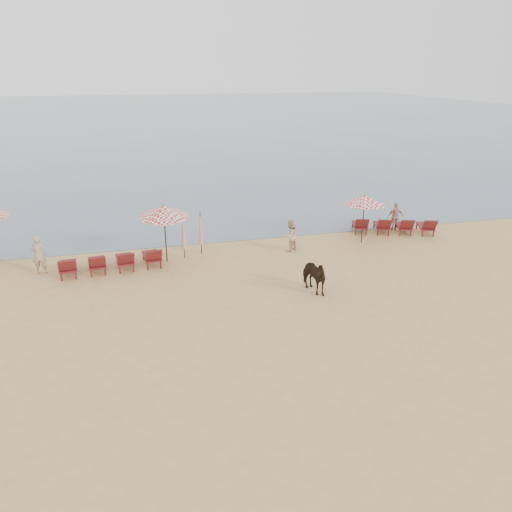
{
  "coord_description": "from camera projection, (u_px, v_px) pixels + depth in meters",
  "views": [
    {
      "loc": [
        -4.5,
        -12.45,
        7.96
      ],
      "look_at": [
        0.0,
        5.0,
        1.1
      ],
      "focal_mm": 35.0,
      "sensor_mm": 36.0,
      "label": 1
    }
  ],
  "objects": [
    {
      "name": "umbrella_open_right",
      "position": [
        365.0,
        200.0,
        23.35
      ],
      "size": [
        1.92,
        1.92,
        2.35
      ],
      "rotation": [
        0.0,
        0.0,
        0.1
      ],
      "color": "black",
      "rests_on": "ground"
    },
    {
      "name": "cow",
      "position": [
        312.0,
        275.0,
        18.58
      ],
      "size": [
        1.1,
        1.73,
        1.35
      ],
      "primitive_type": "imported",
      "rotation": [
        0.0,
        0.0,
        0.25
      ],
      "color": "black",
      "rests_on": "ground"
    },
    {
      "name": "umbrella_open_left_b",
      "position": [
        164.0,
        211.0,
        21.01
      ],
      "size": [
        2.04,
        2.08,
        2.6
      ],
      "rotation": [
        0.0,
        0.0,
        -0.17
      ],
      "color": "black",
      "rests_on": "ground"
    },
    {
      "name": "beachgoer_right_b",
      "position": [
        395.0,
        217.0,
        25.65
      ],
      "size": [
        0.9,
        0.45,
        1.48
      ],
      "primitive_type": "imported",
      "rotation": [
        0.0,
        0.0,
        3.04
      ],
      "color": "tan",
      "rests_on": "ground"
    },
    {
      "name": "lounger_cluster_left",
      "position": [
        111.0,
        261.0,
        20.58
      ],
      "size": [
        4.19,
        2.08,
        0.64
      ],
      "rotation": [
        0.0,
        0.0,
        0.09
      ],
      "color": "maroon",
      "rests_on": "ground"
    },
    {
      "name": "beachgoer_right_a",
      "position": [
        290.0,
        236.0,
        22.73
      ],
      "size": [
        0.91,
        0.87,
        1.49
      ],
      "primitive_type": "imported",
      "rotation": [
        0.0,
        0.0,
        3.73
      ],
      "color": "tan",
      "rests_on": "ground"
    },
    {
      "name": "ground",
      "position": [
        297.0,
        346.0,
        15.15
      ],
      "size": [
        120.0,
        120.0,
        0.0
      ],
      "primitive_type": "plane",
      "color": "tan",
      "rests_on": "ground"
    },
    {
      "name": "sea",
      "position": [
        150.0,
        115.0,
        87.56
      ],
      "size": [
        160.0,
        140.0,
        0.06
      ],
      "primitive_type": "cube",
      "color": "#51606B",
      "rests_on": "ground"
    },
    {
      "name": "umbrella_closed_left",
      "position": [
        183.0,
        232.0,
        21.71
      ],
      "size": [
        0.24,
        0.24,
        1.96
      ],
      "rotation": [
        0.0,
        0.0,
        0.18
      ],
      "color": "black",
      "rests_on": "ground"
    },
    {
      "name": "umbrella_closed_right",
      "position": [
        201.0,
        228.0,
        22.26
      ],
      "size": [
        0.24,
        0.24,
        1.98
      ],
      "rotation": [
        0.0,
        0.0,
        0.29
      ],
      "color": "black",
      "rests_on": "ground"
    },
    {
      "name": "beachgoer_left",
      "position": [
        39.0,
        255.0,
        20.23
      ],
      "size": [
        0.62,
        0.43,
        1.63
      ],
      "primitive_type": "imported",
      "rotation": [
        0.0,
        0.0,
        3.07
      ],
      "color": "tan",
      "rests_on": "ground"
    },
    {
      "name": "lounger_cluster_right",
      "position": [
        393.0,
        225.0,
        25.24
      ],
      "size": [
        4.3,
        2.85,
        0.63
      ],
      "rotation": [
        0.0,
        0.0,
        -0.32
      ],
      "color": "maroon",
      "rests_on": "ground"
    }
  ]
}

